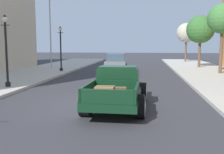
% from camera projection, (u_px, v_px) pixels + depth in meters
% --- Properties ---
extents(ground_plane, '(140.00, 140.00, 0.00)m').
position_uv_depth(ground_plane, '(98.00, 104.00, 10.57)').
color(ground_plane, '#333338').
extents(hotrod_truck_dark_green, '(2.26, 4.97, 1.58)m').
position_uv_depth(hotrod_truck_dark_green, '(118.00, 87.00, 10.19)').
color(hotrod_truck_dark_green, black).
rests_on(hotrod_truck_dark_green, ground).
extents(car_background_grey, '(2.05, 4.39, 1.65)m').
position_uv_depth(car_background_grey, '(116.00, 63.00, 23.18)').
color(car_background_grey, slate).
rests_on(car_background_grey, ground).
extents(street_lamp_near, '(0.50, 0.32, 3.85)m').
position_uv_depth(street_lamp_near, '(6.00, 45.00, 13.95)').
color(street_lamp_near, black).
rests_on(street_lamp_near, sidewalk_left).
extents(street_lamp_far, '(0.50, 0.32, 3.85)m').
position_uv_depth(street_lamp_far, '(61.00, 45.00, 22.61)').
color(street_lamp_far, black).
rests_on(street_lamp_far, sidewalk_left).
extents(flagpole, '(1.74, 0.16, 9.16)m').
position_uv_depth(flagpole, '(52.00, 9.00, 24.89)').
color(flagpole, '#B2B2B7').
rests_on(flagpole, sidewalk_left).
extents(street_tree_second, '(2.36, 2.36, 5.46)m').
position_uv_depth(street_tree_second, '(223.00, 19.00, 20.33)').
color(street_tree_second, brown).
rests_on(street_tree_second, sidewalk_right).
extents(street_tree_third, '(2.77, 2.77, 5.17)m').
position_uv_depth(street_tree_third, '(200.00, 30.00, 26.04)').
color(street_tree_third, brown).
rests_on(street_tree_third, sidewalk_right).
extents(street_tree_farthest, '(2.62, 2.62, 5.20)m').
position_uv_depth(street_tree_farthest, '(186.00, 33.00, 35.33)').
color(street_tree_farthest, brown).
rests_on(street_tree_farthest, sidewalk_right).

